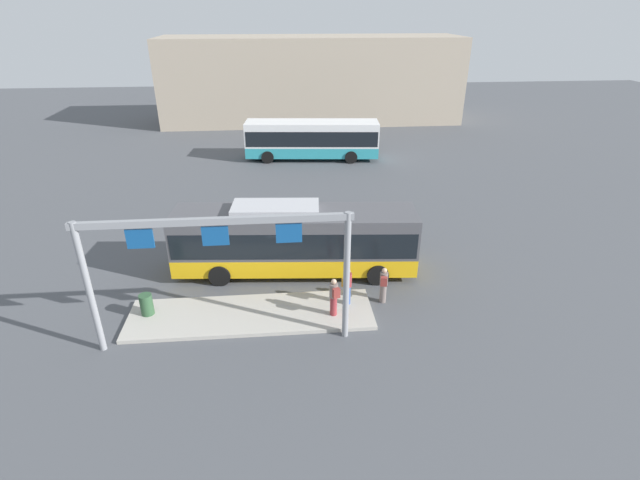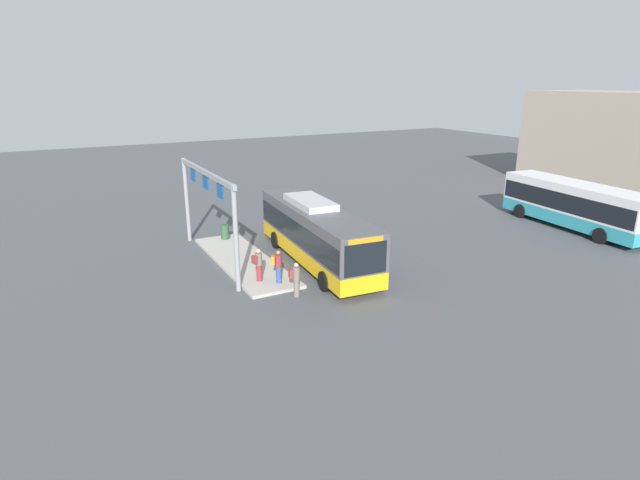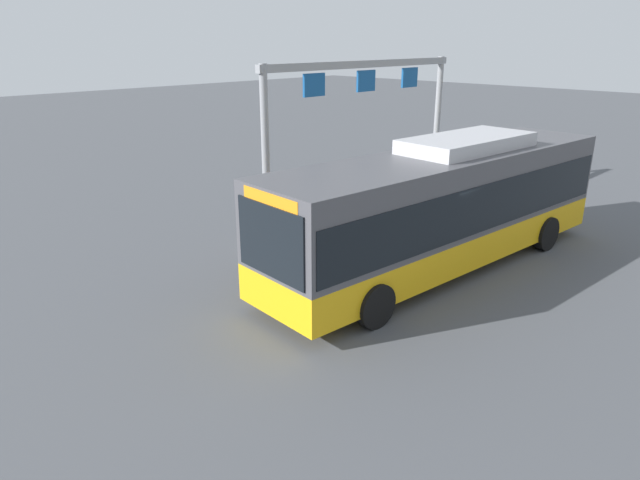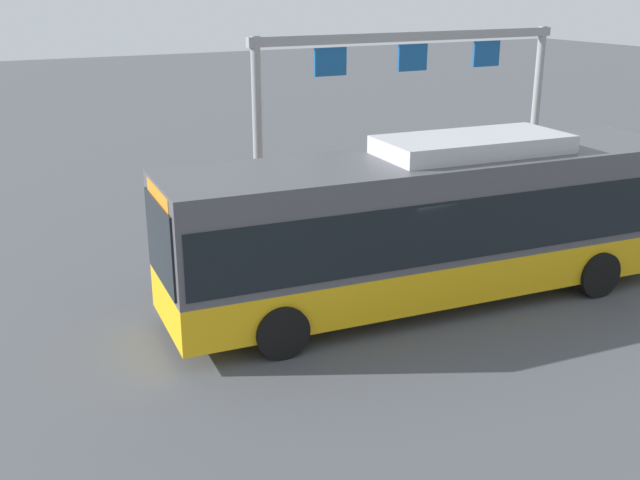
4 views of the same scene
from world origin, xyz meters
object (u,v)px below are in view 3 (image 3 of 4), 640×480
object	(u,v)px
person_waiting_mid	(301,211)
person_waiting_near	(265,242)
person_boarding	(303,221)
bus_main	(444,202)
trash_bin	(459,185)

from	to	relation	value
person_waiting_mid	person_waiting_near	bearing A→B (deg)	-83.59
person_boarding	person_waiting_mid	bearing A→B (deg)	168.83
person_waiting_mid	bus_main	bearing A→B (deg)	2.55
person_boarding	person_waiting_near	xyz separation A→B (m)	(1.59, 0.20, -0.16)
person_waiting_near	person_boarding	bearing A→B (deg)	109.92
person_waiting_mid	trash_bin	size ratio (longest dim) A/B	1.86
trash_bin	person_boarding	bearing A→B (deg)	0.02
person_boarding	person_waiting_mid	size ratio (longest dim) A/B	1.00
bus_main	person_waiting_mid	xyz separation A→B (m)	(1.39, -3.96, -0.76)
person_waiting_near	person_waiting_mid	size ratio (longest dim) A/B	1.00
person_boarding	person_waiting_near	bearing A→B (deg)	-53.73
trash_bin	bus_main	bearing A→B (deg)	27.31
person_waiting_near	trash_bin	size ratio (longest dim) A/B	1.86
bus_main	trash_bin	distance (m)	7.07
person_waiting_mid	trash_bin	distance (m)	7.63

